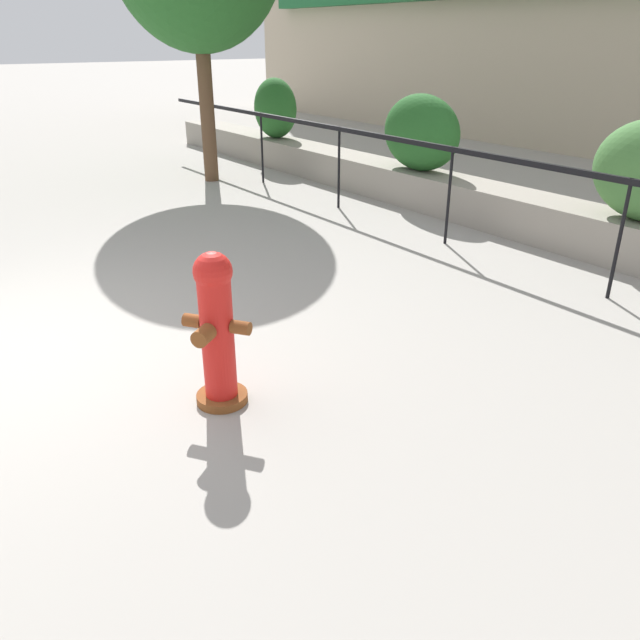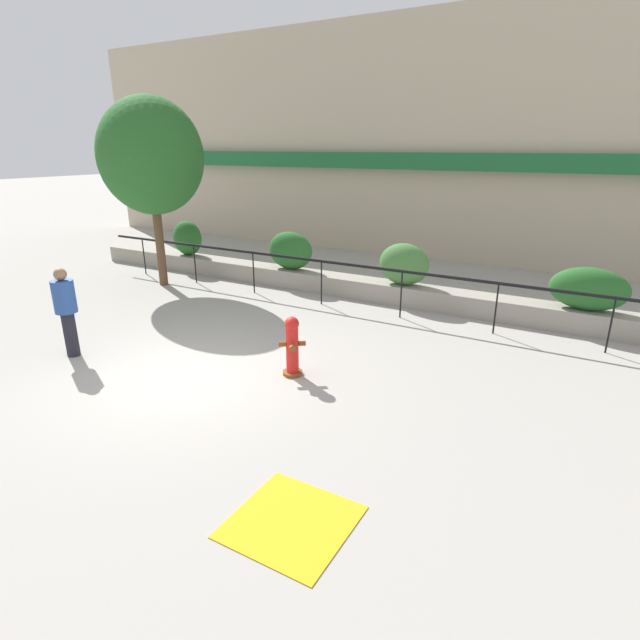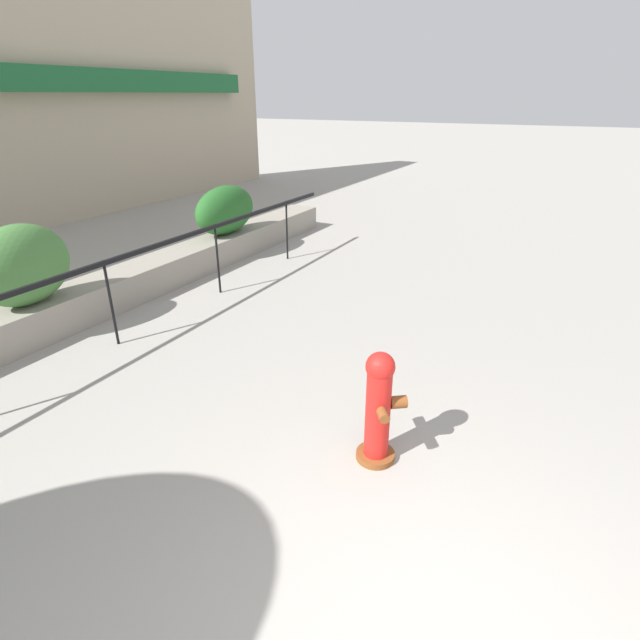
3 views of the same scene
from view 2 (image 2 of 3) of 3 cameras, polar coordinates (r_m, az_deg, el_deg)
ground_plane at (r=9.19m, az=-15.28°, el=-6.16°), size 120.00×120.00×0.00m
building_facade at (r=18.73m, az=11.65°, el=19.33°), size 30.00×1.36×8.00m
planter_wall_low at (r=13.69m, az=2.45°, el=4.03°), size 18.00×0.70×0.50m
fence_railing_segment at (r=12.56m, az=0.17°, el=6.28°), size 15.00×0.05×1.15m
hedge_bush_0 at (r=16.78m, az=-14.93°, el=9.04°), size 1.05×0.70×1.10m
hedge_bush_1 at (r=14.32m, az=-3.41°, el=7.92°), size 1.39×0.66×1.07m
hedge_bush_2 at (r=12.81m, az=9.58°, el=6.31°), size 1.30×0.70×1.06m
hedge_bush_3 at (r=12.08m, az=28.37°, el=3.15°), size 1.59×0.68×0.93m
fire_hydrant at (r=8.70m, az=-3.19°, el=-2.95°), size 0.49×0.49×1.08m
street_tree at (r=14.88m, az=-18.79°, el=17.25°), size 2.96×2.66×5.13m
pedestrian at (r=10.50m, az=-27.05°, el=1.35°), size 0.46×0.46×1.73m
tactile_warning_pad at (r=5.81m, az=-3.28°, el=-22.03°), size 1.25×1.25×0.01m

